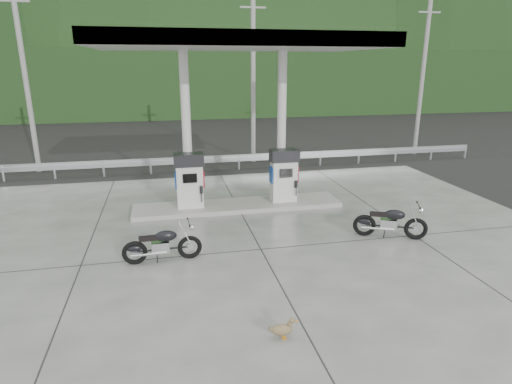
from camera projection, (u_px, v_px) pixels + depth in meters
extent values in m
plane|color=black|center=(253.00, 236.00, 12.26)|extent=(160.00, 160.00, 0.00)
cube|color=#61605C|center=(253.00, 235.00, 12.25)|extent=(18.00, 14.00, 0.02)
cube|color=gray|center=(238.00, 206.00, 14.57)|extent=(7.00, 1.40, 0.15)
cylinder|color=silver|center=(187.00, 130.00, 13.88)|extent=(0.30, 0.30, 5.00)
cylinder|color=silver|center=(282.00, 127.00, 14.53)|extent=(0.30, 0.30, 5.00)
cube|color=silver|center=(236.00, 42.00, 13.05)|extent=(8.50, 5.00, 0.40)
cube|color=black|center=(209.00, 155.00, 23.02)|extent=(60.00, 7.00, 0.01)
cylinder|color=gray|center=(26.00, 82.00, 18.38)|extent=(0.22, 0.22, 8.00)
cylinder|color=gray|center=(253.00, 80.00, 20.40)|extent=(0.22, 0.22, 8.00)
cylinder|color=gray|center=(422.00, 78.00, 22.22)|extent=(0.22, 0.22, 8.00)
cube|color=black|center=(187.00, 83.00, 39.47)|extent=(80.00, 6.00, 6.00)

